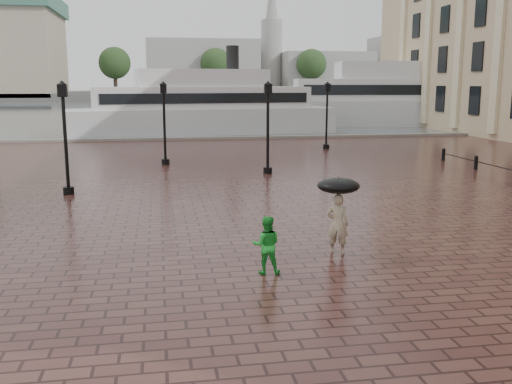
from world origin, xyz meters
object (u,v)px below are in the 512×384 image
at_px(child_pedestrian, 266,245).
at_px(ferry_far, 400,99).
at_px(street_lamps, 172,123).
at_px(adult_pedestrian, 337,224).
at_px(ferry_near, 202,108).

bearing_deg(child_pedestrian, ferry_far, -106.04).
height_order(street_lamps, child_pedestrian, street_lamps).
relative_size(adult_pedestrian, child_pedestrian, 1.17).
relative_size(street_lamps, ferry_far, 0.75).
distance_m(ferry_near, ferry_far, 22.64).
bearing_deg(street_lamps, ferry_near, 80.91).
distance_m(child_pedestrian, ferry_far, 50.85).
height_order(street_lamps, ferry_near, ferry_near).
distance_m(street_lamps, ferry_near, 19.99).
xyz_separation_m(ferry_near, ferry_far, (21.53, 6.99, 0.42)).
relative_size(ferry_near, ferry_far, 0.84).
bearing_deg(ferry_far, ferry_near, -153.70).
height_order(adult_pedestrian, ferry_far, ferry_far).
xyz_separation_m(adult_pedestrian, child_pedestrian, (-2.12, -1.23, -0.12)).
relative_size(adult_pedestrian, ferry_near, 0.07).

